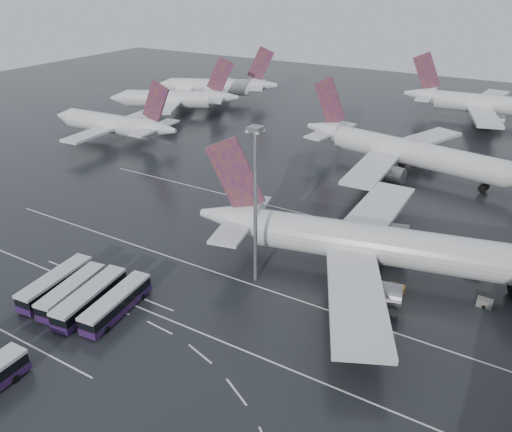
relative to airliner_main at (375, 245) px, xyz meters
The scene contains 22 objects.
ground 28.56m from the airliner_main, 115.80° to the right, with size 420.00×420.00×0.00m, color black.
lane_marking_near 30.34m from the airliner_main, 114.13° to the right, with size 120.00×0.25×0.01m, color white.
lane_marking_mid 18.81m from the airliner_main, 132.67° to the right, with size 120.00×0.25×0.01m, color white.
lane_marking_far 19.91m from the airliner_main, 129.58° to the left, with size 120.00×0.25×0.01m, color white.
bus_bay_line_south 55.14m from the airliner_main, 131.28° to the right, with size 28.00×0.25×0.01m, color white.
bus_bay_line_north 44.46m from the airliner_main, 145.12° to the right, with size 28.00×0.25×0.01m, color white.
airliner_main is the anchor object (origin of this frame).
airliner_gate_b 50.39m from the airliner_main, 100.44° to the left, with size 60.05×53.32×20.89m.
airliner_gate_c 111.48m from the airliner_main, 88.60° to the left, with size 59.60×54.84×21.23m.
jet_remote_west 94.37m from the airliner_main, 160.79° to the left, with size 44.90×36.16×19.57m.
jet_remote_mid 114.05m from the airliner_main, 145.20° to the left, with size 43.55×35.59×19.98m.
jet_remote_far 127.44m from the airliner_main, 136.14° to the left, with size 45.66×37.29×20.83m.
bus_row_near_a 51.46m from the airliner_main, 142.99° to the right, with size 4.42×13.76×3.33m.
bus_row_near_b 48.56m from the airliner_main, 140.07° to the right, with size 4.82×13.22×3.18m.
bus_row_near_c 45.58m from the airliner_main, 137.03° to the right, with size 4.97×14.18×3.42m.
bus_row_near_d 41.80m from the airliner_main, 134.17° to the right, with size 4.52×13.61×3.29m.
floodlight_mast 22.55m from the airliner_main, 143.43° to the right, with size 2.00×2.00×26.03m.
gse_cart_belly_a 7.90m from the airliner_main, 32.94° to the right, with size 2.38×1.40×1.30m, color #B67C18.
gse_cart_belly_b 18.03m from the airliner_main, 30.21° to the left, with size 2.50×1.48×1.36m, color slate.
gse_cart_belly_c 9.33m from the airliner_main, 91.88° to the right, with size 2.43×1.43×1.32m, color #B67C18.
gse_cart_belly_d 18.50m from the airliner_main, ahead, with size 2.25×1.33×1.23m, color slate.
gse_cart_belly_e 11.50m from the airliner_main, 76.52° to the left, with size 2.44×1.44×1.33m, color #B67C18.
Camera 1 is at (31.65, -46.04, 46.11)m, focal length 35.00 mm.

